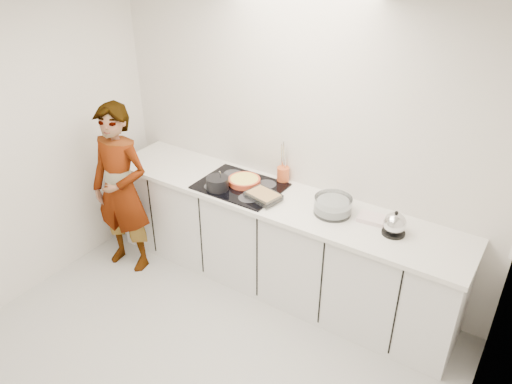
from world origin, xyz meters
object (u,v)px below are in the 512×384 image
Objects in this scene: baking_dish at (263,196)px; cook at (121,190)px; saucepan at (218,183)px; hob at (240,186)px; kettle at (395,224)px; mixing_bowl at (333,206)px; tart_dish at (244,181)px; utensil_crock at (283,175)px.

cook is at bearing -162.62° from baking_dish.
saucepan is 0.74× the size of baking_dish.
kettle is at bearing 1.22° from hob.
kettle reaches higher than mixing_bowl.
kettle is at bearing 7.12° from saucepan.
mixing_bowl reaches higher than baking_dish.
mixing_bowl is 1.69× the size of kettle.
tart_dish is 2.15× the size of utensil_crock.
kettle is at bearing -1.79° from mixing_bowl.
baking_dish is (0.29, -0.14, 0.00)m from tart_dish.
utensil_crock is (0.26, 0.29, 0.06)m from hob.
baking_dish is at bearing 9.44° from cook.
hob is 0.39m from utensil_crock.
saucepan is at bearing -168.41° from mixing_bowl.
hob is at bearing -177.01° from mixing_bowl.
utensil_crock is (-0.03, 0.37, 0.02)m from baking_dish.
mixing_bowl is 0.64m from utensil_crock.
utensil_crock is at bearing 23.99° from cook.
saucepan is at bearing -122.70° from tart_dish.
cook reaches higher than utensil_crock.
kettle is 1.13m from utensil_crock.
utensil_crock reaches higher than hob.
kettle reaches higher than baking_dish.
baking_dish is 0.58m from mixing_bowl.
kettle is (0.50, -0.02, 0.02)m from mixing_bowl.
cook is at bearing -158.95° from saucepan.
tart_dish is 0.88× the size of mixing_bowl.
saucepan is 1.16× the size of kettle.
kettle is (1.07, 0.12, 0.04)m from baking_dish.
kettle is (1.35, -0.02, 0.04)m from tart_dish.
saucepan is at bearing -131.06° from utensil_crock.
cook reaches higher than saucepan.
kettle is 2.40m from cook.
cook reaches higher than hob.
mixing_bowl is at bearing -22.02° from utensil_crock.
tart_dish is 0.85m from mixing_bowl.
cook is at bearing -153.63° from hob.
kettle reaches higher than tart_dish.
kettle is at bearing -13.14° from utensil_crock.
saucepan is (-0.13, -0.21, 0.03)m from tart_dish.
cook is at bearing -151.45° from tart_dish.
hob is 1.09m from cook.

